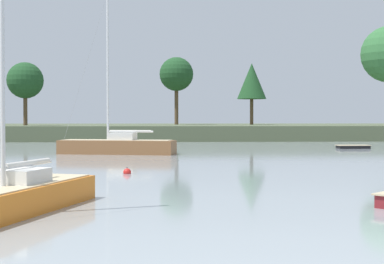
% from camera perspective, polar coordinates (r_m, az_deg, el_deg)
% --- Properties ---
extents(far_shore_bank, '(212.88, 46.58, 1.91)m').
position_cam_1_polar(far_shore_bank, '(93.03, -0.81, 0.16)').
color(far_shore_bank, '#4C563D').
rests_on(far_shore_bank, ground).
extents(sailboat_wood, '(9.40, 4.21, 13.42)m').
position_cam_1_polar(sailboat_wood, '(45.79, -7.38, -1.80)').
color(sailboat_wood, brown).
rests_on(sailboat_wood, ground).
extents(dinghy_black, '(3.07, 1.44, 0.45)m').
position_cam_1_polar(dinghy_black, '(56.08, 15.57, -1.46)').
color(dinghy_black, black).
rests_on(dinghy_black, ground).
extents(sailboat_orange, '(4.04, 7.20, 10.35)m').
position_cam_1_polar(sailboat_orange, '(17.87, -17.10, -6.84)').
color(sailboat_orange, orange).
rests_on(sailboat_orange, ground).
extents(mooring_buoy_red, '(0.40, 0.40, 0.45)m').
position_cam_1_polar(mooring_buoy_red, '(29.23, -6.40, -3.96)').
color(mooring_buoy_red, red).
rests_on(mooring_buoy_red, ground).
extents(shore_tree_right, '(5.38, 5.38, 10.72)m').
position_cam_1_polar(shore_tree_right, '(92.47, -1.54, 5.68)').
color(shore_tree_right, brown).
rests_on(shore_tree_right, far_shore_bank).
extents(shore_tree_far_left, '(4.57, 4.57, 9.62)m').
position_cam_1_polar(shore_tree_far_left, '(91.29, 5.90, 4.98)').
color(shore_tree_far_left, brown).
rests_on(shore_tree_far_left, far_shore_bank).
extents(shore_tree_inland_a, '(4.95, 4.95, 8.62)m').
position_cam_1_polar(shore_tree_inland_a, '(82.37, -16.10, 4.88)').
color(shore_tree_inland_a, brown).
rests_on(shore_tree_inland_a, far_shore_bank).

